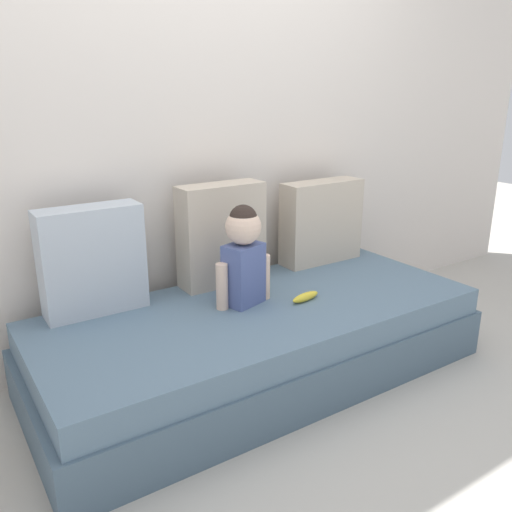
{
  "coord_description": "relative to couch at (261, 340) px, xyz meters",
  "views": [
    {
      "loc": [
        -1.29,
        -1.91,
        1.36
      ],
      "look_at": [
        -0.03,
        0.0,
        0.62
      ],
      "focal_mm": 36.93,
      "sensor_mm": 36.0,
      "label": 1
    }
  ],
  "objects": [
    {
      "name": "throw_pillow_left",
      "position": [
        -0.67,
        0.36,
        0.43
      ],
      "size": [
        0.45,
        0.16,
        0.49
      ],
      "primitive_type": "cube",
      "color": "#B2BCC6",
      "rests_on": "couch"
    },
    {
      "name": "toddler",
      "position": [
        -0.05,
        0.06,
        0.44
      ],
      "size": [
        0.29,
        0.17,
        0.48
      ],
      "color": "#4C5B93",
      "rests_on": "couch"
    },
    {
      "name": "throw_pillow_right",
      "position": [
        0.67,
        0.36,
        0.42
      ],
      "size": [
        0.5,
        0.16,
        0.48
      ],
      "primitive_type": "cube",
      "color": "#C1B29E",
      "rests_on": "couch"
    },
    {
      "name": "banana",
      "position": [
        0.21,
        -0.07,
        0.21
      ],
      "size": [
        0.17,
        0.07,
        0.04
      ],
      "primitive_type": "ellipsoid",
      "rotation": [
        0.0,
        0.0,
        0.15
      ],
      "color": "yellow",
      "rests_on": "couch"
    },
    {
      "name": "throw_pillow_center",
      "position": [
        0.0,
        0.36,
        0.45
      ],
      "size": [
        0.45,
        0.16,
        0.53
      ],
      "primitive_type": "cube",
      "color": "#C1B29E",
      "rests_on": "couch"
    },
    {
      "name": "couch",
      "position": [
        0.0,
        0.0,
        0.0
      ],
      "size": [
        2.16,
        0.92,
        0.37
      ],
      "color": "#495F70",
      "rests_on": "ground"
    },
    {
      "name": "back_wall",
      "position": [
        0.0,
        0.59,
        1.01
      ],
      "size": [
        5.36,
        0.1,
        2.39
      ],
      "primitive_type": "cube",
      "color": "silver",
      "rests_on": "ground"
    },
    {
      "name": "ground_plane",
      "position": [
        0.0,
        0.0,
        -0.18
      ],
      "size": [
        12.0,
        12.0,
        0.0
      ],
      "primitive_type": "plane",
      "color": "#B2ADA3"
    }
  ]
}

